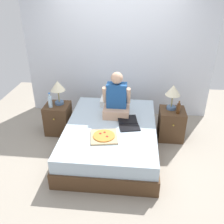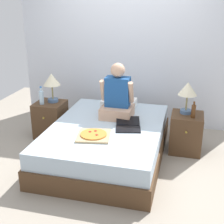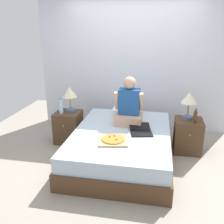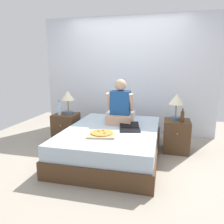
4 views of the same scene
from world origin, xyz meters
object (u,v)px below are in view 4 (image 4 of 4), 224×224
Objects in this scene: laptop at (130,128)px; lamp_on_right_nightstand at (177,101)px; lamp_on_left_nightstand at (68,97)px; person_seated at (120,107)px; water_bottle at (59,109)px; pizza_box at (102,134)px; bed at (112,142)px; nightstand_right at (176,136)px; nightstand_left at (66,128)px; beer_bottle at (182,116)px.

lamp_on_right_nightstand is at bearing 35.35° from laptop.
lamp_on_left_nightstand is 1.00× the size of lamp_on_right_nightstand.
person_seated is 1.65× the size of laptop.
pizza_box is at bearing -35.26° from water_bottle.
lamp_on_left_nightstand is 0.97× the size of pizza_box.
nightstand_right is (1.05, 0.46, 0.05)m from bed.
nightstand_right is 1.10m from person_seated.
pizza_box is (-0.07, -0.38, 0.26)m from bed.
nightstand_left is 1.24× the size of lamp_on_left_nightstand.
nightstand_left reaches higher than laptop.
laptop is (-0.72, -0.51, -0.39)m from lamp_on_right_nightstand.
lamp_on_right_nightstand is at bearing 123.69° from beer_bottle.
lamp_on_right_nightstand is (2.14, 0.14, 0.22)m from water_bottle.
lamp_on_right_nightstand reaches higher than bed.
lamp_on_right_nightstand is at bearing 9.31° from person_seated.
bed is 1.14m from nightstand_right.
person_seated reaches higher than nightstand_right.
nightstand_right is 0.61m from lamp_on_right_nightstand.
beer_bottle is (1.12, 0.36, 0.42)m from bed.
nightstand_left is 0.41m from water_bottle.
laptop is at bearing -148.43° from nightstand_right.
bed is 4.66× the size of lamp_on_left_nightstand.
water_bottle is (-1.13, 0.37, 0.44)m from bed.
lamp_on_left_nightstand reaches higher than water_bottle.
lamp_on_right_nightstand is 0.58× the size of person_seated.
bed is 1.14m from nightstand_left.
lamp_on_left_nightstand reaches higher than bed.
nightstand_right is at bearing -59.07° from lamp_on_right_nightstand.
nightstand_right is 1.21× the size of pizza_box.
lamp_on_right_nightstand is 1.96× the size of beer_bottle.
beer_bottle is (0.07, -0.10, 0.38)m from nightstand_right.
bed is 0.39m from laptop.
person_seated is 1.69× the size of pizza_box.
person_seated is 0.79m from pizza_box.
nightstand_right is 1.18× the size of laptop.
nightstand_left is 0.72× the size of person_seated.
pizza_box is (0.98, -0.84, 0.21)m from nightstand_left.
nightstand_left is at bearing 139.41° from pizza_box.
water_bottle is at bearing 144.74° from pizza_box.
beer_bottle is at bearing 0.34° from person_seated.
lamp_on_left_nightstand is 0.58× the size of person_seated.
pizza_box is (-0.13, -0.73, -0.27)m from person_seated.
lamp_on_left_nightstand is 2.14m from nightstand_right.
bed is at bearing -23.64° from nightstand_left.
lamp_on_left_nightstand reaches higher than beer_bottle.
lamp_on_left_nightstand is at bearing 153.21° from bed.
nightstand_right is 0.72× the size of person_seated.
water_bottle is (-0.08, -0.09, 0.39)m from nightstand_left.
bed is 0.64m from person_seated.
beer_bottle is 0.49× the size of laptop.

